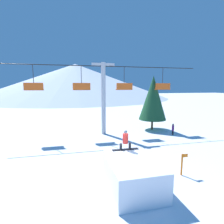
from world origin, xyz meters
TOP-DOWN VIEW (x-y plane):
  - ground_plane at (0.00, 0.00)m, footprint 220.00×220.00m
  - mountain_ridge at (0.00, 75.25)m, footprint 83.04×83.04m
  - snow_ramp at (0.85, -0.63)m, footprint 2.47×3.50m
  - snowboarder at (0.92, 0.89)m, footprint 1.59×0.33m
  - chairlift at (1.26, 9.96)m, footprint 21.72×0.47m
  - pine_tree_near at (7.37, 10.60)m, footprint 3.25×3.25m
  - trail_marker at (4.15, -0.03)m, footprint 0.41×0.10m
  - distant_skier at (8.52, 7.90)m, footprint 0.24×0.24m

SIDE VIEW (x-z plane):
  - ground_plane at x=0.00m, z-range 0.00..0.00m
  - distant_skier at x=8.52m, z-range 0.05..1.28m
  - trail_marker at x=4.15m, z-range 0.05..1.38m
  - snow_ramp at x=0.85m, z-range 0.00..1.51m
  - snowboarder at x=0.92m, z-range 1.49..2.68m
  - pine_tree_near at x=7.37m, z-range 0.62..7.09m
  - chairlift at x=1.26m, z-range 0.70..8.43m
  - mountain_ridge at x=0.00m, z-range 0.00..15.27m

